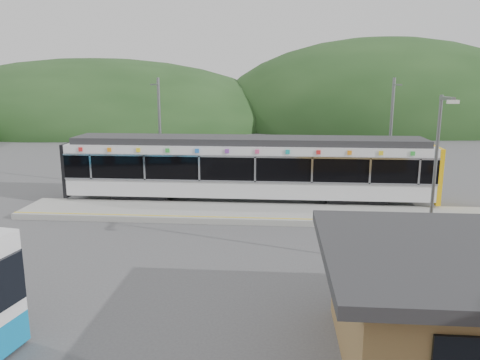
{
  "coord_description": "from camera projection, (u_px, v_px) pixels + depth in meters",
  "views": [
    {
      "loc": [
        0.28,
        -19.84,
        6.95
      ],
      "look_at": [
        -1.4,
        1.0,
        2.4
      ],
      "focal_mm": 35.0,
      "sensor_mm": 36.0,
      "label": 1
    }
  ],
  "objects": [
    {
      "name": "ground",
      "position": [
        270.0,
        238.0,
        20.82
      ],
      "size": [
        120.0,
        120.0,
        0.0
      ],
      "primitive_type": "plane",
      "color": "#4C4C4F",
      "rests_on": "ground"
    },
    {
      "name": "platform",
      "position": [
        271.0,
        214.0,
        24.0
      ],
      "size": [
        26.0,
        3.2,
        0.3
      ],
      "primitive_type": "cube",
      "color": "#9E9E99",
      "rests_on": "ground"
    },
    {
      "name": "catenary_mast_west",
      "position": [
        160.0,
        133.0,
        28.93
      ],
      "size": [
        0.18,
        1.8,
        7.0
      ],
      "color": "slate",
      "rests_on": "ground"
    },
    {
      "name": "catenary_mast_east",
      "position": [
        391.0,
        135.0,
        27.83
      ],
      "size": [
        0.18,
        1.8,
        7.0
      ],
      "color": "slate",
      "rests_on": "ground"
    },
    {
      "name": "lamp_post",
      "position": [
        436.0,
        169.0,
        16.5
      ],
      "size": [
        0.36,
        1.12,
        6.4
      ],
      "rotation": [
        0.0,
        0.0,
        0.06
      ],
      "color": "slate",
      "rests_on": "ground"
    },
    {
      "name": "hills",
      "position": [
        385.0,
        209.0,
        25.49
      ],
      "size": [
        146.0,
        149.0,
        26.0
      ],
      "color": "#1E3D19",
      "rests_on": "ground"
    },
    {
      "name": "yellow_line",
      "position": [
        270.0,
        218.0,
        22.71
      ],
      "size": [
        26.0,
        0.1,
        0.01
      ],
      "primitive_type": "cube",
      "color": "yellow",
      "rests_on": "platform"
    },
    {
      "name": "train",
      "position": [
        248.0,
        167.0,
        26.33
      ],
      "size": [
        20.44,
        3.01,
        3.74
      ],
      "color": "black",
      "rests_on": "ground"
    }
  ]
}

